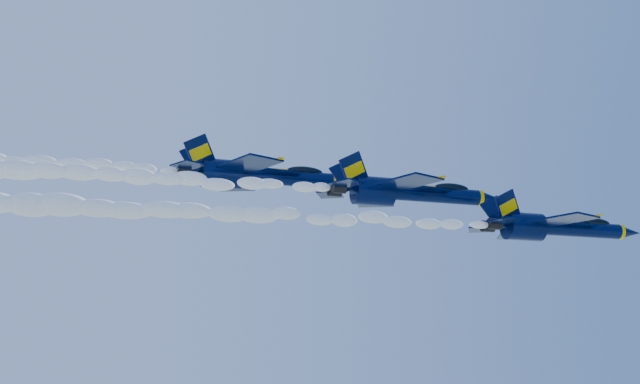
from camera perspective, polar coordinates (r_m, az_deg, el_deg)
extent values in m
cylinder|color=black|center=(72.94, 17.99, -2.55)|extent=(7.89, 1.31, 1.31)
ellipsoid|color=black|center=(69.94, 14.27, -2.40)|extent=(1.37, 2.37, 5.61)
cone|color=black|center=(75.94, 21.15, -2.71)|extent=(2.28, 1.31, 1.31)
cylinder|color=#FABF00|center=(75.30, 20.51, -2.68)|extent=(0.31, 1.37, 1.37)
ellipsoid|color=black|center=(73.91, 18.91, -2.10)|extent=(3.15, 1.03, 0.87)
cube|color=#FABF00|center=(73.86, 18.92, -2.30)|extent=(3.68, 0.88, 0.16)
cube|color=black|center=(67.89, 16.93, -1.88)|extent=(4.70, 5.57, 0.16)
cube|color=black|center=(73.70, 13.92, -2.91)|extent=(4.70, 5.57, 0.16)
cube|color=#FABF00|center=(68.59, 17.78, -1.86)|extent=(2.11, 4.39, 0.09)
cube|color=#FABF00|center=(74.35, 14.73, -2.88)|extent=(2.11, 4.39, 0.09)
cube|color=black|center=(68.45, 13.22, -1.07)|extent=(2.85, 0.90, 3.07)
cube|color=black|center=(70.01, 12.47, -1.37)|extent=(2.85, 0.90, 3.07)
cylinder|color=black|center=(67.91, 12.30, -2.23)|extent=(1.05, 0.96, 0.96)
cylinder|color=black|center=(68.89, 11.84, -2.40)|extent=(1.05, 0.96, 0.96)
cube|color=#FABF00|center=(71.60, 16.22, -1.93)|extent=(9.64, 0.31, 0.07)
ellipsoid|color=white|center=(60.56, -8.28, -1.38)|extent=(47.24, 1.95, 1.76)
cylinder|color=black|center=(76.17, 8.20, -0.21)|extent=(8.95, 1.49, 1.49)
ellipsoid|color=black|center=(73.75, 3.78, 0.07)|extent=(1.55, 2.69, 6.37)
cone|color=black|center=(78.76, 12.00, -0.48)|extent=(2.59, 1.49, 1.49)
cylinder|color=#FABF00|center=(78.19, 11.24, -0.42)|extent=(0.35, 1.55, 1.55)
ellipsoid|color=black|center=(77.06, 9.32, 0.25)|extent=(3.58, 1.16, 0.98)
cube|color=#FABF00|center=(76.99, 9.33, 0.04)|extent=(4.18, 0.99, 0.18)
cube|color=black|center=(70.84, 6.28, 0.72)|extent=(5.33, 6.32, 0.18)
cube|color=black|center=(78.01, 3.98, -0.62)|extent=(5.33, 6.32, 0.18)
cube|color=#FABF00|center=(71.41, 7.30, 0.71)|extent=(2.40, 4.98, 0.10)
cube|color=#FABF00|center=(78.54, 4.93, -0.61)|extent=(2.40, 4.98, 0.10)
cube|color=black|center=(72.44, 2.44, 1.56)|extent=(3.24, 1.02, 3.49)
cube|color=black|center=(74.35, 1.90, 1.17)|extent=(3.24, 1.02, 3.49)
cylinder|color=black|center=(72.01, 1.37, 0.33)|extent=(1.19, 1.09, 1.09)
cylinder|color=black|center=(73.21, 1.06, 0.11)|extent=(1.19, 1.09, 1.09)
cube|color=#FABF00|center=(75.15, 6.12, 0.52)|extent=(10.94, 0.35, 0.08)
ellipsoid|color=white|center=(69.11, -18.15, 1.31)|extent=(47.24, 2.22, 2.00)
cylinder|color=black|center=(82.20, -2.34, 1.01)|extent=(9.73, 1.62, 1.62)
ellipsoid|color=black|center=(80.79, -7.02, 1.31)|extent=(1.69, 2.92, 6.92)
cone|color=black|center=(83.95, 1.80, 0.70)|extent=(2.81, 1.62, 1.62)
cylinder|color=#FABF00|center=(83.55, 0.96, 0.76)|extent=(0.38, 1.69, 1.69)
ellipsoid|color=black|center=(82.87, -1.11, 1.46)|extent=(3.89, 1.27, 1.07)
cube|color=#FABF00|center=(82.79, -1.11, 1.24)|extent=(4.54, 1.08, 0.19)
cube|color=black|center=(77.05, -5.03, 2.01)|extent=(5.80, 6.87, 0.19)
cube|color=black|center=(85.27, -6.24, 0.56)|extent=(5.80, 6.87, 0.19)
cube|color=#FABF00|center=(77.39, -3.93, 2.00)|extent=(2.61, 5.42, 0.11)
cube|color=#FABF00|center=(85.58, -5.25, 0.56)|extent=(2.61, 5.42, 0.11)
cube|color=black|center=(79.78, -8.53, 2.79)|extent=(3.52, 1.11, 3.79)
cube|color=black|center=(81.95, -8.77, 2.37)|extent=(3.52, 1.11, 3.79)
cylinder|color=black|center=(79.57, -9.61, 1.58)|extent=(1.30, 1.19, 1.19)
cylinder|color=black|center=(80.92, -9.75, 1.34)|extent=(1.30, 1.19, 1.19)
cube|color=#FABF00|center=(81.68, -4.54, 1.74)|extent=(11.89, 0.38, 0.09)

